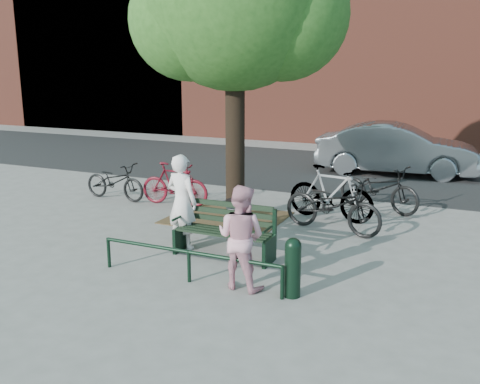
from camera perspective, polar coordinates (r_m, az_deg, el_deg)
The scene contains 16 objects.
ground at distance 9.29m, azimuth -1.74°, elevation -6.93°, with size 90.00×90.00×0.00m, color gray.
dirt_pit at distance 11.59m, azimuth -1.41°, elevation -2.75°, with size 2.40×2.00×0.02m, color brown.
road at distance 17.08m, azimuth 10.88°, elevation 2.24°, with size 40.00×7.00×0.01m, color black.
park_bench at distance 9.21m, azimuth -1.54°, elevation -3.98°, with size 1.74×0.54×0.97m.
guard_railing at distance 8.16m, azimuth -5.48°, elevation -6.90°, with size 3.06×0.06×0.51m.
street_tree at distance 11.09m, azimuth -0.29°, elevation 19.55°, with size 4.20×3.80×6.50m.
person_left at distance 9.58m, azimuth -6.22°, elevation -1.03°, with size 0.62×0.41×1.71m, color silver.
person_right at distance 7.82m, azimuth 0.09°, elevation -4.83°, with size 0.76×0.59×1.56m, color #D08F9F.
bollard at distance 7.65m, azimuth 5.64°, elevation -7.79°, with size 0.23×0.23×0.88m.
litter_bin at distance 9.68m, azimuth -0.31°, elevation -3.35°, with size 0.42×0.42×0.87m.
bicycle_a at distance 13.45m, azimuth -13.20°, elevation 1.12°, with size 0.61×1.74×0.91m, color black.
bicycle_b at distance 12.65m, azimuth -7.00°, elevation 0.84°, with size 0.48×1.69×1.01m, color #540C16.
bicycle_c at distance 10.68m, azimuth 9.86°, elevation -1.36°, with size 0.73×2.08×1.09m, color black.
bicycle_d at distance 11.51m, azimuth 9.65°, elevation -0.10°, with size 0.55×1.94×1.17m, color gray.
bicycle_e at distance 12.48m, azimuth 14.58°, elevation 0.44°, with size 0.70×2.01×1.06m, color black.
parked_car at distance 16.79m, azimuth 16.36°, elevation 4.41°, with size 1.64×4.70×1.55m, color slate.
Camera 1 is at (3.85, -7.83, 3.21)m, focal length 40.00 mm.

